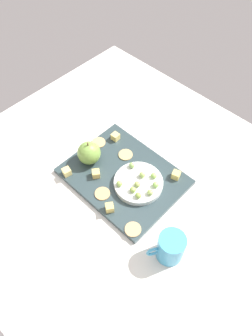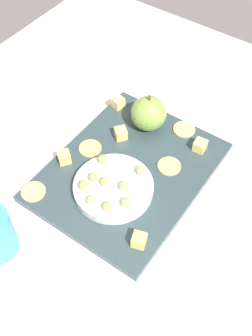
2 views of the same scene
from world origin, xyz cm
name	(u,v)px [view 1 (image 1 of 2)]	position (x,y,z in cm)	size (l,w,h in cm)	color
table	(126,188)	(0.00, 0.00, 1.65)	(117.36, 105.68, 3.30)	silver
platter	(124,176)	(-2.61, 1.43, 4.10)	(37.29, 29.21, 1.59)	#2D3D41
serving_dish	(138,183)	(3.43, 2.00, 5.84)	(15.85, 15.85, 1.89)	silver
apple_whole	(89,153)	(-15.25, -2.06, 8.81)	(7.84, 7.84, 7.84)	olive
apple_stem	(88,144)	(-15.25, -2.06, 13.33)	(0.50, 0.50, 1.20)	brown
cheese_cube_0	(110,208)	(3.24, -10.77, 6.13)	(2.46, 2.46, 2.46)	#E9C866
cheese_cube_1	(67,172)	(-16.44, -11.18, 6.13)	(2.46, 2.46, 2.46)	#E5CD77
cheese_cube_2	(176,175)	(10.25, 12.67, 6.13)	(2.46, 2.46, 2.46)	#F2D166
cheese_cube_3	(96,174)	(-8.94, -5.06, 6.13)	(2.46, 2.46, 2.46)	#F0C969
cheese_cube_4	(115,137)	(-15.76, 10.75, 6.13)	(2.46, 2.46, 2.46)	#E9CF71
cracker_0	(102,194)	(-2.43, -8.47, 5.10)	(4.90, 4.90, 0.40)	tan
cracker_1	(126,155)	(-8.00, 7.92, 5.10)	(4.90, 4.90, 0.40)	tan
cracker_2	(99,143)	(-18.78, 5.24, 5.10)	(4.90, 4.90, 0.40)	tan
cracker_3	(133,229)	(12.90, -10.71, 5.10)	(4.90, 4.90, 0.40)	tan
grape_0	(156,185)	(8.51, 4.34, 7.67)	(2.00, 1.80, 1.78)	#8FC158
grape_1	(137,184)	(4.20, 0.53, 7.61)	(2.00, 1.80, 1.64)	#9AAD55
grape_2	(120,184)	(0.28, -3.24, 7.64)	(2.00, 1.80, 1.71)	#8CAE4F
grape_3	(133,190)	(4.61, -1.94, 7.66)	(2.00, 1.80, 1.74)	#8DAF4C
grape_4	(154,176)	(5.80, 6.62, 7.61)	(2.00, 1.80, 1.64)	#93C15A
grape_5	(138,195)	(7.21, -2.29, 7.70)	(2.00, 1.80, 1.83)	#92B64B
grape_6	(132,165)	(-2.05, 4.72, 7.67)	(2.00, 1.80, 1.77)	#8CBA5D
grape_7	(142,175)	(2.95, 4.20, 7.72)	(2.00, 1.80, 1.86)	#97BB59
grape_8	(150,192)	(9.11, 1.06, 7.64)	(2.00, 1.80, 1.71)	#A0BB60
cup	(170,247)	(24.87, -8.64, 8.25)	(7.84, 9.97, 9.90)	#3F9AC6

